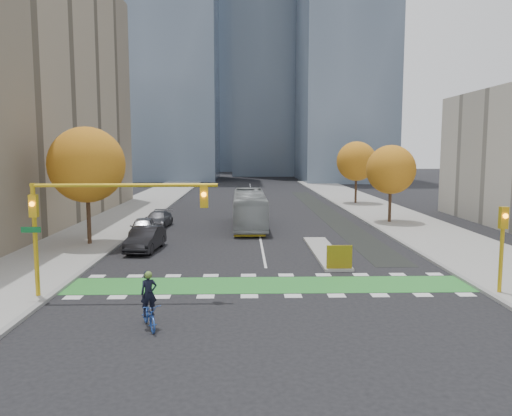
{
  "coord_description": "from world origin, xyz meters",
  "views": [
    {
      "loc": [
        -1.26,
        -22.53,
        6.67
      ],
      "look_at": [
        -0.47,
        8.65,
        3.0
      ],
      "focal_mm": 35.0,
      "sensor_mm": 36.0,
      "label": 1
    }
  ],
  "objects": [
    {
      "name": "parked_car_b",
      "position": [
        -7.75,
        10.11,
        0.79
      ],
      "size": [
        2.09,
        4.9,
        1.57
      ],
      "primitive_type": "imported",
      "rotation": [
        0.0,
        0.0,
        -0.09
      ],
      "color": "black",
      "rests_on": "ground"
    },
    {
      "name": "sidewalk_west",
      "position": [
        -13.5,
        20.0,
        0.07
      ],
      "size": [
        7.0,
        120.0,
        0.15
      ],
      "primitive_type": "cube",
      "color": "gray",
      "rests_on": "ground"
    },
    {
      "name": "bike_crossing",
      "position": [
        0.0,
        1.5,
        0.01
      ],
      "size": [
        20.0,
        3.0,
        0.01
      ],
      "primitive_type": "cube",
      "color": "#2A822F",
      "rests_on": "ground"
    },
    {
      "name": "parked_car_c",
      "position": [
        -8.64,
        20.11,
        0.68
      ],
      "size": [
        2.29,
        4.85,
        1.37
      ],
      "primitive_type": "imported",
      "rotation": [
        0.0,
        0.0,
        -0.08
      ],
      "color": "#4D4D52",
      "rests_on": "ground"
    },
    {
      "name": "tree_east_far",
      "position": [
        12.5,
        38.0,
        5.24
      ],
      "size": [
        4.8,
        4.8,
        7.65
      ],
      "color": "#332114",
      "rests_on": "ground"
    },
    {
      "name": "curb_west",
      "position": [
        -10.0,
        20.0,
        0.07
      ],
      "size": [
        0.3,
        120.0,
        0.16
      ],
      "primitive_type": "cube",
      "color": "gray",
      "rests_on": "ground"
    },
    {
      "name": "tree_east_near",
      "position": [
        12.0,
        22.0,
        4.86
      ],
      "size": [
        4.4,
        4.4,
        7.08
      ],
      "color": "#332114",
      "rests_on": "ground"
    },
    {
      "name": "traffic_signal_east",
      "position": [
        10.5,
        -0.51,
        2.73
      ],
      "size": [
        0.35,
        0.43,
        4.1
      ],
      "color": "#BF9914",
      "rests_on": "ground"
    },
    {
      "name": "curb_east",
      "position": [
        10.0,
        20.0,
        0.07
      ],
      "size": [
        0.3,
        120.0,
        0.16
      ],
      "primitive_type": "cube",
      "color": "gray",
      "rests_on": "ground"
    },
    {
      "name": "parked_car_a",
      "position": [
        -8.91,
        15.11,
        0.76
      ],
      "size": [
        2.08,
        4.56,
        1.52
      ],
      "primitive_type": "imported",
      "rotation": [
        0.0,
        0.0,
        0.07
      ],
      "color": "gray",
      "rests_on": "ground"
    },
    {
      "name": "cyclist",
      "position": [
        -4.8,
        -4.35,
        0.73
      ],
      "size": [
        1.34,
        1.99,
        2.18
      ],
      "rotation": [
        0.0,
        0.0,
        0.4
      ],
      "color": "#22479E",
      "rests_on": "ground"
    },
    {
      "name": "median_island",
      "position": [
        4.0,
        9.0,
        0.08
      ],
      "size": [
        1.6,
        10.0,
        0.16
      ],
      "primitive_type": "cube",
      "color": "gray",
      "rests_on": "ground"
    },
    {
      "name": "tower_nw",
      "position": [
        -18.0,
        90.0,
        35.0
      ],
      "size": [
        22.0,
        22.0,
        70.0
      ],
      "primitive_type": "cube",
      "color": "#47566B",
      "rests_on": "ground"
    },
    {
      "name": "traffic_signal_west",
      "position": [
        -7.93,
        -0.51,
        4.03
      ],
      "size": [
        8.53,
        0.56,
        5.2
      ],
      "color": "#BF9914",
      "rests_on": "ground"
    },
    {
      "name": "hazard_board",
      "position": [
        4.0,
        4.2,
        0.8
      ],
      "size": [
        1.4,
        0.12,
        1.3
      ],
      "primitive_type": "cube",
      "color": "yellow",
      "rests_on": "median_island"
    },
    {
      "name": "sidewalk_east",
      "position": [
        13.5,
        20.0,
        0.07
      ],
      "size": [
        7.0,
        120.0,
        0.15
      ],
      "primitive_type": "cube",
      "color": "gray",
      "rests_on": "ground"
    },
    {
      "name": "bike_lane_paint",
      "position": [
        7.5,
        30.0,
        0.01
      ],
      "size": [
        2.5,
        50.0,
        0.01
      ],
      "primitive_type": "cube",
      "color": "black",
      "rests_on": "ground"
    },
    {
      "name": "bus",
      "position": [
        -0.74,
        19.97,
        1.59
      ],
      "size": [
        2.78,
        11.45,
        3.18
      ],
      "primitive_type": "imported",
      "rotation": [
        0.0,
        0.0,
        0.01
      ],
      "color": "#9CA2A3",
      "rests_on": "ground"
    },
    {
      "name": "centre_line",
      "position": [
        0.0,
        40.0,
        0.01
      ],
      "size": [
        0.15,
        70.0,
        0.01
      ],
      "primitive_type": "cube",
      "color": "silver",
      "rests_on": "ground"
    },
    {
      "name": "tower_ne",
      "position": [
        20.0,
        85.0,
        30.0
      ],
      "size": [
        18.0,
        24.0,
        60.0
      ],
      "primitive_type": "cube",
      "color": "#47566B",
      "rests_on": "ground"
    },
    {
      "name": "ground",
      "position": [
        0.0,
        0.0,
        0.0
      ],
      "size": [
        300.0,
        300.0,
        0.0
      ],
      "primitive_type": "plane",
      "color": "black",
      "rests_on": "ground"
    },
    {
      "name": "tree_west",
      "position": [
        -12.0,
        12.0,
        5.62
      ],
      "size": [
        5.2,
        5.2,
        8.22
      ],
      "color": "#332114",
      "rests_on": "ground"
    },
    {
      "name": "tower_far",
      "position": [
        -4.0,
        140.0,
        40.0
      ],
      "size": [
        26.0,
        26.0,
        80.0
      ],
      "primitive_type": "cube",
      "color": "#47566B",
      "rests_on": "ground"
    }
  ]
}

